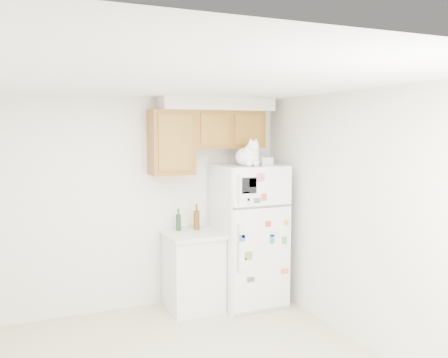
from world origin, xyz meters
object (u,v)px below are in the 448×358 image
refrigerator (249,234)px  cat (249,155)px  base_counter (193,270)px  storage_box_back (255,160)px  bottle_amber (197,217)px  bottle_green (178,220)px  storage_box_front (266,161)px

refrigerator → cat: bearing=-117.3°
base_counter → storage_box_back: 1.54m
cat → bottle_amber: cat is taller
base_counter → bottle_green: bearing=124.5°
base_counter → bottle_amber: (0.09, 0.14, 0.61)m
refrigerator → bottle_amber: (-0.60, 0.21, 0.23)m
refrigerator → bottle_amber: bearing=160.3°
base_counter → storage_box_front: storage_box_front is taller
storage_box_front → bottle_green: (-1.01, 0.31, -0.69)m
storage_box_front → cat: bearing=-163.4°
base_counter → cat: 1.51m
base_counter → bottle_green: size_ratio=3.48×
base_counter → cat: (0.61, -0.22, 1.36)m
bottle_amber → bottle_green: bearing=169.9°
base_counter → cat: bearing=-19.7°
cat → storage_box_front: cat is taller
cat → bottle_green: size_ratio=1.77×
bottle_amber → refrigerator: bearing=-19.7°
cat → refrigerator: bearing=62.7°
refrigerator → bottle_amber: refrigerator is taller
storage_box_back → bottle_amber: (-0.74, 0.09, -0.67)m
storage_box_back → storage_box_front: bearing=-90.5°
refrigerator → base_counter: bearing=173.9°
storage_box_back → bottle_amber: 1.01m
cat → bottle_green: bearing=151.6°
refrigerator → bottle_green: size_ratio=6.43×
bottle_amber → cat: bearing=-34.6°
cat → storage_box_front: 0.30m
bottle_green → cat: bearing=-28.4°
refrigerator → base_counter: 0.79m
cat → bottle_amber: size_ratio=1.49×
refrigerator → bottle_amber: 0.67m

